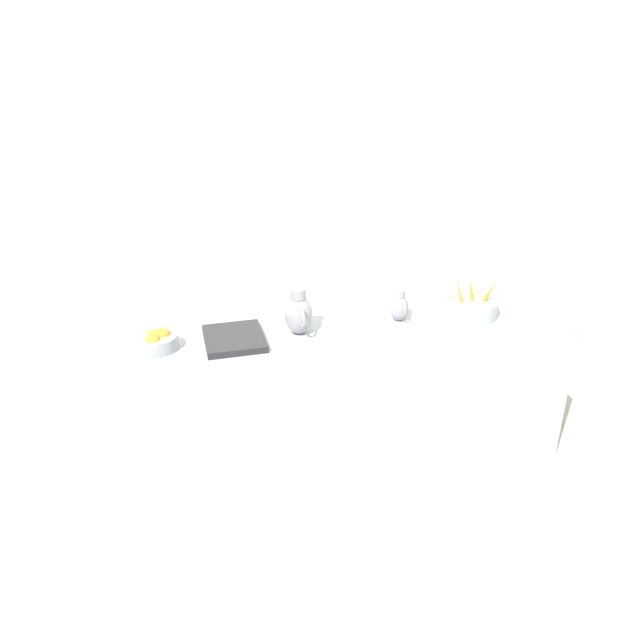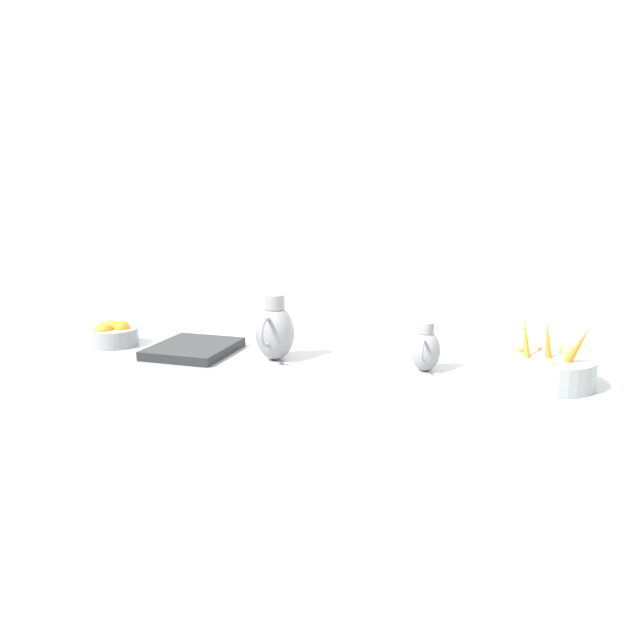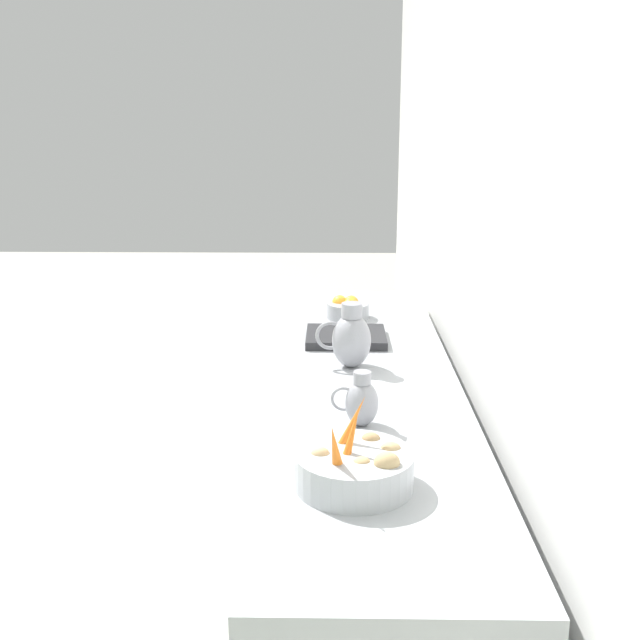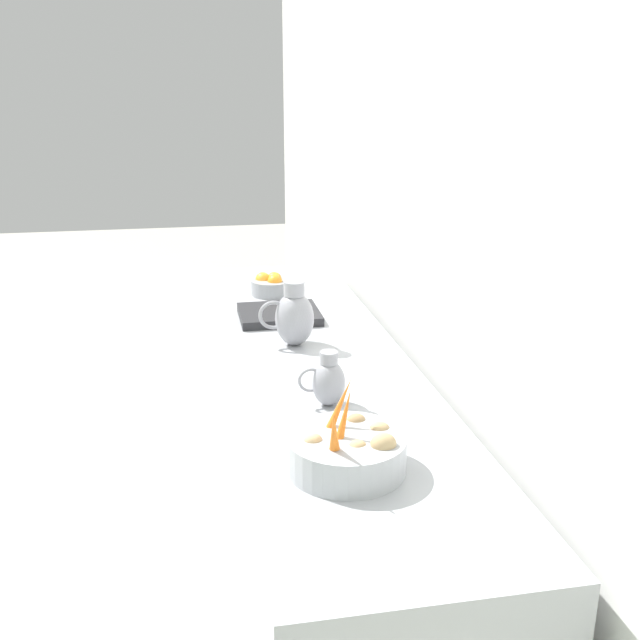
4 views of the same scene
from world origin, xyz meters
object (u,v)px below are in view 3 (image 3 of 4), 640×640
at_px(vegetable_colander, 355,468).
at_px(metal_pitcher_tall, 351,338).
at_px(metal_pitcher_short, 361,401).
at_px(orange_bowl, 348,309).

height_order(vegetable_colander, metal_pitcher_tall, metal_pitcher_tall).
relative_size(metal_pitcher_tall, metal_pitcher_short, 1.42).
relative_size(vegetable_colander, orange_bowl, 1.57).
xyz_separation_m(orange_bowl, metal_pitcher_tall, (0.00, 0.72, 0.07)).
bearing_deg(orange_bowl, metal_pitcher_tall, 89.79).
xyz_separation_m(orange_bowl, metal_pitcher_short, (-0.02, 1.30, 0.04)).
xyz_separation_m(vegetable_colander, metal_pitcher_short, (-0.03, -0.41, 0.03)).
height_order(vegetable_colander, metal_pitcher_short, vegetable_colander).
bearing_deg(vegetable_colander, metal_pitcher_short, -94.37).
height_order(metal_pitcher_tall, metal_pitcher_short, metal_pitcher_tall).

